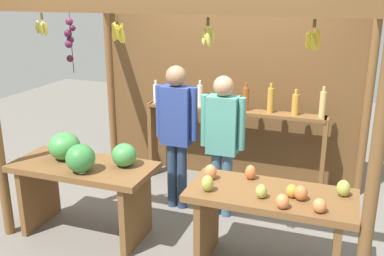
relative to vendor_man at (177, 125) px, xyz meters
The scene contains 7 objects.
ground_plane 1.02m from the vendor_man, ahead, with size 12.00×12.00×0.00m, color slate.
market_stall 0.67m from the vendor_man, 60.35° to the left, with size 3.48×2.28×2.34m.
fruit_counter_left 1.11m from the vendor_man, 127.25° to the right, with size 1.41×0.68×1.03m.
fruit_counter_right 1.52m from the vendor_man, 35.57° to the right, with size 1.41×0.64×0.90m.
bottle_shelf_unit 0.91m from the vendor_man, 59.85° to the left, with size 2.24×0.22×1.36m.
vendor_man is the anchor object (origin of this frame).
vendor_woman 0.53m from the vendor_man, ahead, with size 0.48×0.21×1.56m.
Camera 1 is at (1.44, -4.21, 2.39)m, focal length 41.14 mm.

